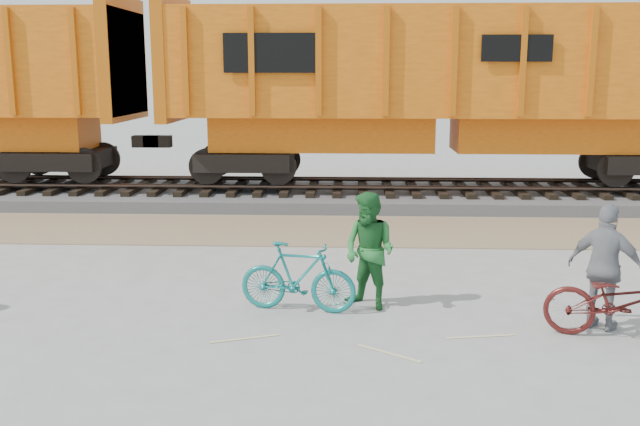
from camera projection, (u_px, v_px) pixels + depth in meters
The scene contains 9 objects.
ground at pixel (326, 319), 9.75m from camera, with size 120.00×120.00×0.00m, color #9E9E99.
gravel_strip at pixel (335, 230), 15.14m from camera, with size 120.00×3.00×0.02m, color #967B5D.
ballast_bed at pixel (338, 195), 18.54m from camera, with size 120.00×4.00×0.30m, color slate.
track at pixel (338, 183), 18.48m from camera, with size 120.00×2.60×0.24m.
hopper_car_center at pixel (445, 84), 17.87m from camera, with size 14.00×3.13×4.65m.
bicycle_teal at pixel (298, 277), 9.97m from camera, with size 0.47×1.65×0.99m, color #157875.
bicycle_maroon at pixel (623, 302), 8.87m from camera, with size 0.66×1.89×0.99m, color #491513.
person_man at pixel (369, 251), 10.06m from camera, with size 0.81×0.63×1.67m, color #22692C.
person_woman at pixel (606, 268), 9.20m from camera, with size 0.98×0.41×1.67m, color gray.
Camera 1 is at (0.31, -9.28, 3.32)m, focal length 40.00 mm.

